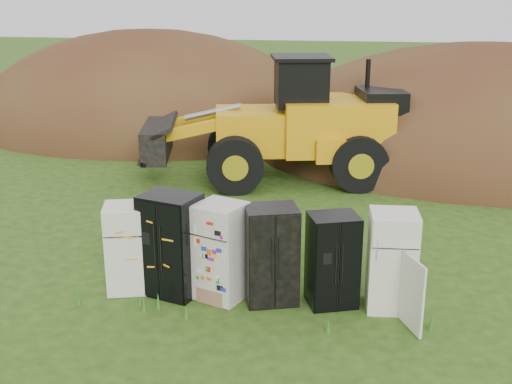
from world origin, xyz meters
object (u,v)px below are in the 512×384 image
fridge_black_side (172,245)px  fridge_sticker (221,251)px  fridge_open_door (392,261)px  fridge_dark_mid (271,255)px  wheel_loader (269,120)px  fridge_black_right (332,260)px  fridge_leftmost (127,248)px

fridge_black_side → fridge_sticker: 0.93m
fridge_black_side → fridge_open_door: fridge_black_side is taller
fridge_dark_mid → fridge_open_door: (2.08, 0.06, 0.00)m
fridge_sticker → fridge_dark_mid: fridge_sticker is taller
fridge_dark_mid → wheel_loader: (-1.12, 7.48, 0.91)m
fridge_black_side → fridge_black_right: 2.89m
fridge_leftmost → wheel_loader: wheel_loader is taller
wheel_loader → fridge_sticker: bearing=-100.6°
fridge_sticker → wheel_loader: 7.56m
fridge_black_side → fridge_sticker: (0.92, -0.05, -0.05)m
fridge_leftmost → fridge_black_side: (0.85, 0.02, 0.11)m
fridge_black_side → wheel_loader: 7.54m
fridge_sticker → fridge_black_right: size_ratio=1.08×
fridge_sticker → fridge_dark_mid: (0.90, 0.02, -0.01)m
fridge_dark_mid → fridge_open_door: 2.08m
fridge_sticker → fridge_open_door: fridge_sticker is taller
fridge_dark_mid → wheel_loader: 7.62m
fridge_black_right → fridge_open_door: 1.01m
wheel_loader → fridge_black_right: bearing=-85.9°
fridge_dark_mid → fridge_black_right: size_ratio=1.06×
fridge_sticker → wheel_loader: bearing=113.2°
fridge_open_door → fridge_black_right: bearing=175.8°
fridge_leftmost → fridge_black_right: fridge_black_right is taller
fridge_black_side → fridge_dark_mid: size_ratio=1.07×
fridge_black_side → fridge_sticker: fridge_black_side is taller
fridge_dark_mid → fridge_black_right: fridge_dark_mid is taller
fridge_black_right → fridge_sticker: bearing=162.6°
fridge_black_side → fridge_open_door: bearing=17.4°
fridge_leftmost → fridge_dark_mid: size_ratio=0.94×
fridge_leftmost → wheel_loader: 7.69m
fridge_black_side → fridge_black_right: size_ratio=1.14×
fridge_black_right → fridge_open_door: bearing=-20.1°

